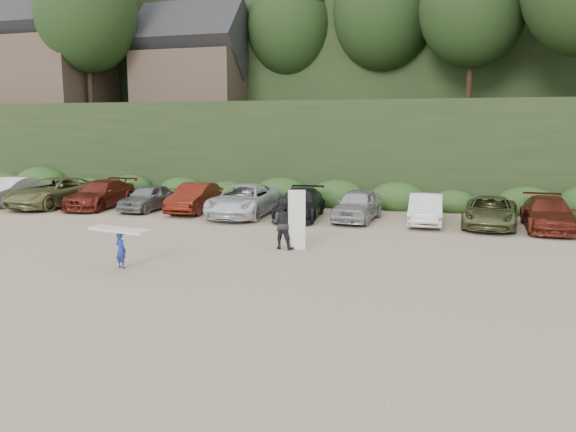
% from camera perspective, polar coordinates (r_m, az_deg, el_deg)
% --- Properties ---
extents(ground, '(120.00, 120.00, 0.00)m').
position_cam_1_polar(ground, '(18.94, -8.29, -5.03)').
color(ground, tan).
rests_on(ground, ground).
extents(hillside_backdrop, '(90.00, 41.50, 28.00)m').
position_cam_1_polar(hillside_backdrop, '(53.54, 8.29, 16.32)').
color(hillside_backdrop, black).
rests_on(hillside_backdrop, ground).
extents(parked_cars, '(39.51, 6.11, 1.64)m').
position_cam_1_polar(parked_cars, '(28.69, -3.51, 1.52)').
color(parked_cars, '#9B9B9F').
rests_on(parked_cars, ground).
extents(child_surfer, '(2.28, 1.00, 1.32)m').
position_cam_1_polar(child_surfer, '(19.06, -16.66, -2.46)').
color(child_surfer, navy).
rests_on(child_surfer, ground).
extents(adult_surfer, '(1.41, 0.84, 2.28)m').
position_cam_1_polar(adult_surfer, '(21.06, -0.37, -0.74)').
color(adult_surfer, black).
rests_on(adult_surfer, ground).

